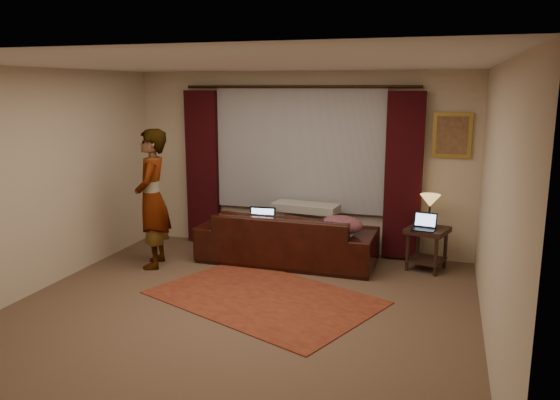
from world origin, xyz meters
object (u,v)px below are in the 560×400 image
object	(u,v)px
end_table	(427,249)
laptop_table	(424,222)
sofa	(287,227)
tiffany_lamp	(430,210)
laptop_sofa	(260,219)
person	(152,199)

from	to	relation	value
end_table	laptop_table	distance (m)	0.42
sofa	laptop_table	xyz separation A→B (m)	(1.80, 0.09, 0.19)
tiffany_lamp	laptop_sofa	bearing A→B (deg)	-167.81
tiffany_lamp	person	xyz separation A→B (m)	(-3.53, -1.02, 0.14)
laptop_sofa	end_table	world-z (taller)	laptop_sofa
laptop_table	tiffany_lamp	bearing A→B (deg)	85.32
sofa	person	bearing A→B (deg)	23.41
tiffany_lamp	person	size ratio (longest dim) A/B	0.23
laptop_table	person	size ratio (longest dim) A/B	0.17
tiffany_lamp	sofa	bearing A→B (deg)	-170.31
sofa	laptop_table	distance (m)	1.82
laptop_sofa	person	bearing A→B (deg)	-162.69
sofa	laptop_sofa	size ratio (longest dim) A/B	6.15
end_table	laptop_table	world-z (taller)	laptop_table
sofa	laptop_sofa	world-z (taller)	sofa
sofa	laptop_table	world-z (taller)	sofa
person	sofa	bearing A→B (deg)	94.09
end_table	person	xyz separation A→B (m)	(-3.52, -0.92, 0.64)
tiffany_lamp	person	distance (m)	3.67
laptop_sofa	tiffany_lamp	xyz separation A→B (m)	(2.20, 0.48, 0.16)
laptop_table	person	bearing A→B (deg)	-157.59
sofa	end_table	distance (m)	1.88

